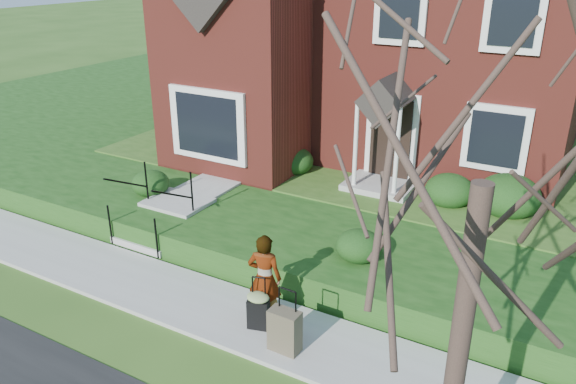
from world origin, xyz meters
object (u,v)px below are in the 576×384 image
Objects in this scene: front_steps at (165,216)px; woman at (265,278)px; tree_verge at (489,142)px; suitcase_black at (258,309)px; suitcase_olive at (285,331)px.

front_steps is 4.04m from woman.
tree_verge is at bearing 135.76° from woman.
woman is at bearing 82.01° from suitcase_black.
suitcase_black is (3.70, -1.95, -0.03)m from front_steps.
woman is 1.69× the size of suitcase_black.
tree_verge is at bearing -26.31° from suitcase_olive.
tree_verge reaches higher than front_steps.
woman reaches higher than front_steps.
woman is at bearing 142.95° from suitcase_olive.
front_steps is 0.32× the size of tree_verge.
front_steps is at bearing -38.77° from woman.
suitcase_olive is 5.08m from tree_verge.
tree_verge is at bearing -42.73° from suitcase_black.
tree_verge reaches higher than woman.
front_steps is at bearing 154.30° from suitcase_olive.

